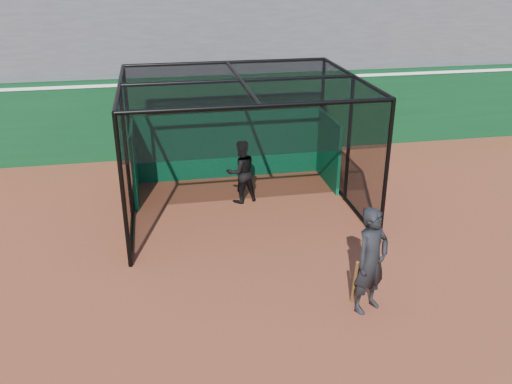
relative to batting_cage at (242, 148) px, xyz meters
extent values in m
plane|color=brown|center=(-0.85, -4.21, -1.61)|extent=(120.00, 120.00, 0.00)
cube|color=#093618|center=(-0.85, 4.29, -0.36)|extent=(50.00, 0.45, 2.50)
cube|color=white|center=(-0.85, 4.29, 0.74)|extent=(50.00, 0.50, 0.08)
cube|color=#4C4C4F|center=(-0.85, 8.17, 2.27)|extent=(50.00, 7.85, 7.75)
cube|color=#064528|center=(0.00, 2.17, -0.66)|extent=(5.29, 0.10, 1.90)
cylinder|color=black|center=(-2.70, -2.11, -1.50)|extent=(0.08, 0.22, 0.22)
cylinder|color=black|center=(2.70, -2.11, -1.50)|extent=(0.08, 0.22, 0.22)
cylinder|color=black|center=(-2.70, 2.09, -1.50)|extent=(0.08, 0.22, 0.22)
cylinder|color=black|center=(2.70, 2.09, -1.50)|extent=(0.08, 0.22, 0.22)
imported|color=black|center=(0.05, 0.43, -0.79)|extent=(0.94, 0.82, 1.64)
imported|color=black|center=(1.52, -4.57, -0.62)|extent=(0.86, 0.75, 1.98)
cylinder|color=#593819|center=(1.27, -4.52, -1.06)|extent=(0.16, 0.39, 1.02)
camera|label=1|loc=(-1.95, -12.17, 4.25)|focal=38.00mm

